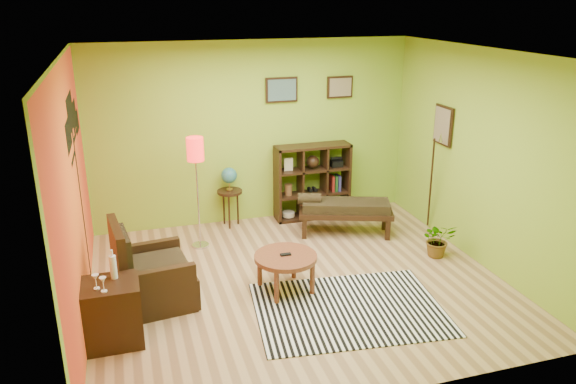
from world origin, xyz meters
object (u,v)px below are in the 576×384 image
object	(u,v)px
cube_shelf	(313,181)
armchair	(150,279)
floor_lamp	(196,159)
side_cabinet	(113,312)
potted_plant	(438,243)
globe_table	(229,182)
bench	(343,208)
coffee_table	(286,260)

from	to	relation	value
cube_shelf	armchair	bearing A→B (deg)	-143.28
armchair	floor_lamp	distance (m)	1.88
floor_lamp	armchair	bearing A→B (deg)	-119.15
side_cabinet	potted_plant	xyz separation A→B (m)	(4.27, 0.81, -0.15)
potted_plant	side_cabinet	bearing A→B (deg)	-169.21
armchair	globe_table	size ratio (longest dim) A/B	1.09
side_cabinet	bench	size ratio (longest dim) A/B	0.67
armchair	cube_shelf	size ratio (longest dim) A/B	0.86
bench	coffee_table	bearing A→B (deg)	-133.26
globe_table	bench	world-z (taller)	globe_table
side_cabinet	potted_plant	bearing A→B (deg)	10.79
side_cabinet	globe_table	size ratio (longest dim) A/B	1.05
side_cabinet	potted_plant	size ratio (longest dim) A/B	2.00
bench	cube_shelf	bearing A→B (deg)	104.09
side_cabinet	potted_plant	distance (m)	4.35
side_cabinet	armchair	bearing A→B (deg)	58.90
armchair	bench	size ratio (longest dim) A/B	0.70
armchair	potted_plant	distance (m)	3.86
coffee_table	side_cabinet	size ratio (longest dim) A/B	0.77
coffee_table	armchair	distance (m)	1.60
armchair	bench	bearing A→B (deg)	22.94
side_cabinet	floor_lamp	xyz separation A→B (m)	(1.19, 2.08, 0.96)
side_cabinet	potted_plant	world-z (taller)	side_cabinet
side_cabinet	globe_table	bearing A→B (deg)	57.02
potted_plant	cube_shelf	bearing A→B (deg)	121.55
floor_lamp	potted_plant	xyz separation A→B (m)	(3.08, -1.27, -1.10)
coffee_table	cube_shelf	world-z (taller)	cube_shelf
armchair	cube_shelf	world-z (taller)	cube_shelf
coffee_table	cube_shelf	distance (m)	2.46
armchair	globe_table	bearing A→B (deg)	56.41
globe_table	armchair	bearing A→B (deg)	-123.59
globe_table	cube_shelf	bearing A→B (deg)	-0.85
floor_lamp	globe_table	xyz separation A→B (m)	(0.57, 0.63, -0.58)
bench	armchair	bearing A→B (deg)	-157.06
armchair	side_cabinet	xyz separation A→B (m)	(-0.41, -0.68, 0.03)
globe_table	potted_plant	distance (m)	3.19
bench	potted_plant	size ratio (longest dim) A/B	2.97
globe_table	side_cabinet	bearing A→B (deg)	-122.98
armchair	cube_shelf	bearing A→B (deg)	36.72
floor_lamp	globe_table	bearing A→B (deg)	48.01
armchair	potted_plant	bearing A→B (deg)	1.95
armchair	globe_table	distance (m)	2.48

